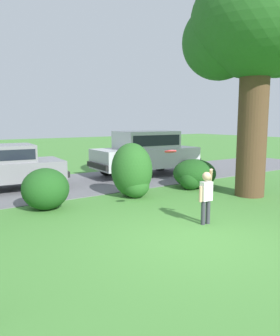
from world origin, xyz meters
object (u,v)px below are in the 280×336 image
parked_suv (146,151)px  child_thrower (206,193)px  parked_sedan (0,166)px  oak_tree_large (253,32)px  frisbee (170,151)px

parked_suv → child_thrower: parked_suv is taller
parked_sedan → child_thrower: parked_sedan is taller
parked_suv → child_thrower: bearing=-114.2°
parked_suv → child_thrower: 6.85m
child_thrower → parked_sedan: bearing=115.3°
oak_tree_large → parked_sedan: bearing=142.0°
child_thrower → frisbee: size_ratio=4.47×
oak_tree_large → frisbee: (-3.76, -0.68, -3.36)m
oak_tree_large → frisbee: oak_tree_large is taller
parked_sedan → frisbee: size_ratio=15.79×
parked_sedan → parked_suv: bearing=-1.9°
oak_tree_large → parked_sedan: oak_tree_large is taller
oak_tree_large → frisbee: bearing=-169.8°
oak_tree_large → frisbee: size_ratio=24.17×
oak_tree_large → parked_sedan: 9.09m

